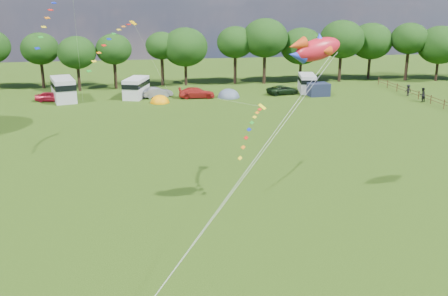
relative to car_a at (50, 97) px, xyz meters
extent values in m
plane|color=black|center=(17.40, -45.80, -0.66)|extent=(180.00, 180.00, 0.00)
cylinder|color=black|center=(-2.63, 10.51, 1.30)|extent=(0.47, 0.47, 3.90)
ellipsoid|color=black|center=(-2.63, 10.51, 5.34)|extent=(5.58, 5.58, 4.74)
cylinder|color=black|center=(3.04, 7.46, 1.12)|extent=(0.44, 0.44, 3.56)
ellipsoid|color=black|center=(3.04, 7.46, 4.99)|extent=(5.56, 5.56, 4.73)
cylinder|color=black|center=(8.30, 8.43, 1.32)|extent=(0.47, 0.47, 3.95)
ellipsoid|color=black|center=(8.30, 8.43, 5.30)|extent=(5.33, 5.33, 4.53)
cylinder|color=black|center=(15.48, 10.22, 1.51)|extent=(0.50, 0.50, 4.33)
ellipsoid|color=black|center=(15.48, 10.22, 5.53)|extent=(4.95, 4.95, 4.21)
cylinder|color=black|center=(19.10, 9.76, 1.00)|extent=(0.43, 0.43, 3.31)
ellipsoid|color=black|center=(19.10, 9.76, 5.30)|extent=(7.03, 7.03, 5.98)
cylinder|color=black|center=(27.05, 9.99, 1.53)|extent=(0.50, 0.50, 4.36)
ellipsoid|color=black|center=(27.05, 9.99, 5.90)|extent=(5.84, 5.84, 4.97)
cylinder|color=black|center=(31.65, 9.12, 1.62)|extent=(0.51, 0.51, 4.55)
ellipsoid|color=black|center=(31.65, 9.12, 6.58)|extent=(7.15, 7.15, 6.08)
cylinder|color=black|center=(37.89, 9.82, 0.95)|extent=(0.42, 0.42, 3.21)
ellipsoid|color=black|center=(37.89, 9.82, 5.14)|extent=(6.90, 6.90, 5.86)
cylinder|color=black|center=(44.38, 9.16, 1.43)|extent=(0.48, 0.48, 4.17)
ellipsoid|color=black|center=(44.38, 9.16, 6.20)|extent=(7.16, 7.16, 6.09)
cylinder|color=black|center=(50.37, 11.08, 1.18)|extent=(0.45, 0.45, 3.66)
ellipsoid|color=black|center=(50.37, 11.08, 5.65)|extent=(7.05, 7.05, 5.99)
cylinder|color=black|center=(55.81, 8.56, 1.67)|extent=(0.52, 0.52, 4.65)
ellipsoid|color=black|center=(55.81, 8.56, 6.22)|extent=(5.96, 5.96, 5.06)
cylinder|color=black|center=(60.55, 7.24, 0.94)|extent=(0.42, 0.42, 3.19)
ellipsoid|color=black|center=(60.55, 7.24, 5.24)|extent=(7.23, 7.23, 6.14)
cylinder|color=#472D19|center=(49.40, -12.80, -0.06)|extent=(0.12, 0.12, 1.20)
cylinder|color=#472D19|center=(49.40, -9.80, -0.06)|extent=(0.12, 0.12, 1.20)
cylinder|color=#472D19|center=(49.40, -11.30, 0.29)|extent=(0.08, 3.00, 0.08)
cylinder|color=#472D19|center=(49.40, -11.30, -0.11)|extent=(0.08, 3.00, 0.08)
cylinder|color=#472D19|center=(49.40, -6.80, -0.06)|extent=(0.12, 0.12, 1.20)
cylinder|color=#472D19|center=(49.40, -8.30, 0.29)|extent=(0.08, 3.00, 0.08)
cylinder|color=#472D19|center=(49.40, -8.30, -0.11)|extent=(0.08, 3.00, 0.08)
cylinder|color=#472D19|center=(49.40, -3.80, -0.06)|extent=(0.12, 0.12, 1.20)
cylinder|color=#472D19|center=(49.40, -5.30, 0.29)|extent=(0.08, 3.00, 0.08)
cylinder|color=#472D19|center=(49.40, -5.30, -0.11)|extent=(0.08, 3.00, 0.08)
cylinder|color=#472D19|center=(49.40, -0.80, -0.06)|extent=(0.12, 0.12, 1.20)
cylinder|color=#472D19|center=(49.40, -2.30, 0.29)|extent=(0.08, 3.00, 0.08)
cylinder|color=#472D19|center=(49.40, -2.30, -0.11)|extent=(0.08, 3.00, 0.08)
cylinder|color=#472D19|center=(49.40, 2.20, -0.06)|extent=(0.12, 0.12, 1.20)
cylinder|color=#472D19|center=(49.40, 0.70, 0.29)|extent=(0.08, 3.00, 0.08)
cylinder|color=#472D19|center=(49.40, 0.70, -0.11)|extent=(0.08, 3.00, 0.08)
cylinder|color=#472D19|center=(49.40, 5.20, -0.06)|extent=(0.12, 0.12, 1.20)
cylinder|color=#472D19|center=(49.40, 3.70, 0.29)|extent=(0.08, 3.00, 0.08)
cylinder|color=#472D19|center=(49.40, 3.70, -0.11)|extent=(0.08, 3.00, 0.08)
imported|color=#B3172C|center=(0.00, 0.00, 0.00)|extent=(4.16, 2.30, 1.31)
imported|color=gray|center=(14.25, 0.56, 0.04)|extent=(4.20, 2.51, 1.39)
imported|color=#A9201A|center=(19.63, -0.85, 0.07)|extent=(4.90, 2.24, 1.44)
imported|color=black|center=(32.14, -0.20, -0.01)|extent=(5.06, 3.12, 1.28)
cube|color=#B2B3B4|center=(1.76, 0.32, 0.87)|extent=(4.06, 6.57, 3.05)
cube|color=black|center=(1.76, 0.32, 1.49)|extent=(4.14, 6.70, 0.72)
cylinder|color=black|center=(2.25, -1.54, -0.23)|extent=(0.91, 0.52, 0.86)
cylinder|color=black|center=(1.28, 2.18, -0.23)|extent=(0.91, 0.52, 0.86)
cube|color=silver|center=(11.42, 0.98, 0.69)|extent=(3.77, 5.82, 2.69)
cube|color=black|center=(11.42, 0.98, 1.24)|extent=(3.85, 5.94, 0.64)
cylinder|color=black|center=(10.92, -0.64, -0.28)|extent=(0.81, 0.49, 0.76)
cylinder|color=black|center=(11.91, 2.61, -0.28)|extent=(0.81, 0.49, 0.76)
cube|color=#B6B7B8|center=(36.17, 1.21, 0.62)|extent=(3.18, 5.45, 2.56)
cube|color=black|center=(36.17, 1.21, 1.14)|extent=(3.25, 5.56, 0.61)
cylinder|color=black|center=(35.84, -0.36, -0.30)|extent=(0.76, 0.41, 0.72)
cylinder|color=black|center=(36.50, 2.79, -0.30)|extent=(0.76, 0.41, 0.72)
ellipsoid|color=#F79200|center=(14.45, -3.21, -0.64)|extent=(2.45, 2.82, 2.01)
cylinder|color=#F79200|center=(14.45, -3.21, -0.62)|extent=(2.57, 2.57, 0.08)
ellipsoid|color=#485565|center=(24.10, -1.08, -0.64)|extent=(2.99, 3.44, 2.34)
cylinder|color=#485565|center=(24.10, -1.08, -0.62)|extent=(3.14, 3.14, 0.08)
cube|color=#1A2037|center=(36.76, -1.95, 0.24)|extent=(3.00, 2.49, 1.80)
ellipsoid|color=red|center=(22.51, -40.44, 9.91)|extent=(3.41, 1.91, 1.86)
ellipsoid|color=#F1FF07|center=(22.51, -40.44, 9.77)|extent=(2.14, 1.17, 1.02)
cone|color=#D04113|center=(21.14, -40.76, 10.20)|extent=(1.30, 1.05, 0.98)
cone|color=#2234C5|center=(21.14, -40.76, 9.62)|extent=(1.30, 1.05, 0.98)
cone|color=#2234C5|center=(22.60, -40.42, 10.51)|extent=(0.85, 0.96, 0.83)
sphere|color=white|center=(23.52, -39.85, 10.09)|extent=(0.31, 0.31, 0.31)
sphere|color=black|center=(23.58, -39.79, 10.09)|extent=(0.15, 0.15, 0.15)
cube|color=#0C1EB2|center=(4.84, -20.49, 12.29)|extent=(0.45, 0.55, 0.14)
cube|color=red|center=(4.57, -20.98, 11.71)|extent=(0.45, 0.55, 0.15)
cube|color=orange|center=(4.30, -21.48, 11.04)|extent=(0.45, 0.55, 0.15)
cube|color=yellow|center=(4.03, -21.97, 10.30)|extent=(0.44, 0.54, 0.16)
cube|color=#198C1E|center=(3.76, -22.47, 9.47)|extent=(0.44, 0.54, 0.17)
cube|color=#0C1EB2|center=(3.49, -22.96, 8.57)|extent=(0.43, 0.53, 0.18)
cube|color=#FFB500|center=(11.76, -23.30, 10.66)|extent=(0.68, 0.71, 0.34)
cube|color=red|center=(11.36, -23.75, 10.55)|extent=(0.43, 0.54, 0.10)
cube|color=orange|center=(10.95, -24.20, 10.40)|extent=(0.43, 0.54, 0.10)
cube|color=yellow|center=(10.55, -24.65, 10.17)|extent=(0.42, 0.54, 0.11)
cube|color=#198C1E|center=(10.14, -25.10, 9.86)|extent=(0.42, 0.53, 0.12)
cube|color=#0C1EB2|center=(9.74, -25.55, 9.48)|extent=(0.42, 0.53, 0.13)
cube|color=red|center=(9.33, -26.00, 9.01)|extent=(0.41, 0.53, 0.14)
cube|color=orange|center=(8.93, -26.45, 8.46)|extent=(0.41, 0.53, 0.15)
cube|color=yellow|center=(8.52, -26.90, 7.83)|extent=(0.40, 0.53, 0.15)
cube|color=#198C1E|center=(8.12, -27.35, 7.12)|extent=(0.40, 0.52, 0.16)
cube|color=#FFF110|center=(21.11, -32.92, 4.94)|extent=(0.73, 0.77, 0.37)
cube|color=red|center=(20.79, -33.46, 4.86)|extent=(0.45, 0.58, 0.10)
cube|color=orange|center=(20.48, -34.00, 4.75)|extent=(0.45, 0.58, 0.11)
cube|color=yellow|center=(20.16, -34.54, 4.56)|extent=(0.45, 0.58, 0.12)
cube|color=#198C1E|center=(19.85, -35.08, 4.29)|extent=(0.44, 0.58, 0.13)
cube|color=#0C1EB2|center=(19.53, -35.62, 3.94)|extent=(0.44, 0.58, 0.14)
cube|color=red|center=(19.22, -36.16, 3.50)|extent=(0.44, 0.57, 0.15)
cube|color=orange|center=(18.90, -36.70, 2.99)|extent=(0.43, 0.57, 0.16)
cube|color=yellow|center=(18.59, -37.24, 2.40)|extent=(0.43, 0.57, 0.17)
imported|color=black|center=(48.97, -8.38, 0.31)|extent=(1.07, 0.84, 1.93)
imported|color=black|center=(49.30, -4.12, 0.15)|extent=(1.12, 0.71, 1.61)
camera|label=1|loc=(12.33, -68.65, 12.90)|focal=40.00mm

